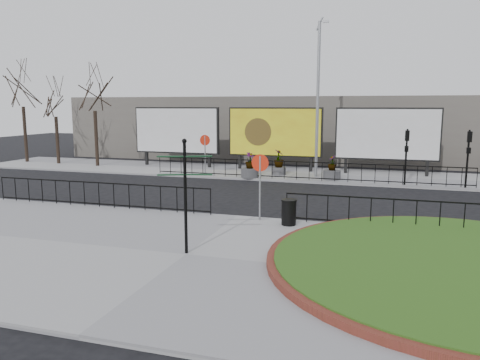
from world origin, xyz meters
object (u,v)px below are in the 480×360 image
at_px(lamp_post, 318,97).
at_px(billboard_mid, 275,132).
at_px(litter_bin, 289,212).
at_px(fingerpost_sign, 185,185).
at_px(planter_a, 250,169).
at_px(planter_c, 332,172).
at_px(planter_b, 279,164).

bearing_deg(lamp_post, billboard_mid, 146.75).
bearing_deg(lamp_post, litter_bin, -86.72).
bearing_deg(billboard_mid, fingerpost_sign, -85.30).
relative_size(planter_a, planter_c, 1.08).
bearing_deg(planter_a, fingerpost_sign, -81.46).
relative_size(billboard_mid, planter_c, 4.46).
relative_size(fingerpost_sign, litter_bin, 3.59).
distance_m(lamp_post, litter_bin, 12.58).
bearing_deg(fingerpost_sign, planter_a, 81.84).
height_order(planter_a, planter_c, planter_a).
distance_m(fingerpost_sign, planter_a, 14.53).
bearing_deg(planter_c, fingerpost_sign, -99.72).
bearing_deg(planter_a, planter_c, 8.91).
bearing_deg(billboard_mid, planter_c, -35.00).
relative_size(litter_bin, planter_c, 0.67).
relative_size(planter_a, planter_b, 0.96).
xyz_separation_m(fingerpost_sign, planter_c, (2.57, 15.03, -1.56)).
bearing_deg(fingerpost_sign, billboard_mid, 78.01).
relative_size(lamp_post, planter_a, 6.18).
relative_size(billboard_mid, litter_bin, 6.67).
distance_m(lamp_post, planter_b, 4.66).
bearing_deg(planter_b, litter_bin, -75.94).
bearing_deg(litter_bin, lamp_post, 93.28).
height_order(billboard_mid, litter_bin, billboard_mid).
distance_m(lamp_post, fingerpost_sign, 16.19).
bearing_deg(planter_b, billboard_mid, 110.16).
distance_m(billboard_mid, lamp_post, 4.23).
distance_m(litter_bin, planter_b, 12.20).
distance_m(billboard_mid, planter_a, 4.14).
distance_m(litter_bin, planter_c, 10.98).
height_order(lamp_post, fingerpost_sign, lamp_post).
bearing_deg(planter_b, planter_a, -131.17).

